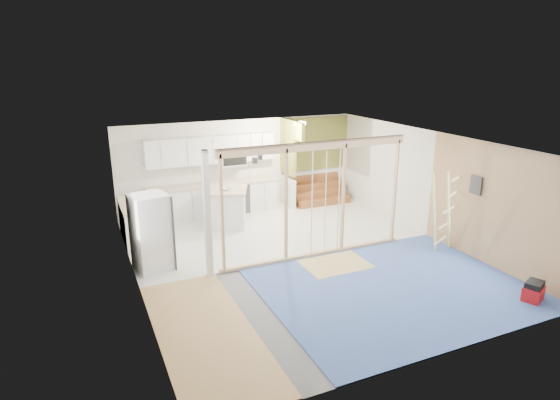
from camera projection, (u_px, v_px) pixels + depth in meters
name	position (u px, v px, depth m)	size (l,w,h in m)	color
room	(303.00, 202.00, 9.98)	(7.01, 8.01, 2.61)	slate
floor_overlays	(304.00, 256.00, 10.44)	(7.00, 8.00, 0.03)	silver
stud_frame	(292.00, 190.00, 9.78)	(4.66, 0.14, 2.60)	tan
base_cabinets	(193.00, 205.00, 12.53)	(4.45, 2.24, 0.93)	white
upper_cabinets	(213.00, 150.00, 12.83)	(3.60, 0.41, 0.85)	white
green_partition	(309.00, 173.00, 14.07)	(2.25, 1.51, 2.60)	olive
pot_rack	(257.00, 155.00, 11.31)	(0.52, 0.52, 0.72)	black
sheathing_panel	(498.00, 208.00, 9.59)	(0.02, 4.00, 2.60)	tan
electrical_panel	(476.00, 185.00, 9.99)	(0.04, 0.30, 0.40)	#3D3C42
ceiling_light	(300.00, 123.00, 12.78)	(0.32, 0.32, 0.08)	#FFEABF
fridge	(152.00, 232.00, 9.62)	(0.84, 0.81, 1.63)	white
island	(227.00, 208.00, 12.21)	(1.35, 1.35, 1.01)	silver
bowl	(225.00, 189.00, 11.98)	(0.27, 0.27, 0.07)	silver
soap_bottle_a	(206.00, 178.00, 12.88)	(0.12, 0.12, 0.31)	#AEB1C2
soap_bottle_b	(253.00, 175.00, 13.37)	(0.10, 0.10, 0.21)	silver
toolbox	(533.00, 292.00, 8.50)	(0.49, 0.43, 0.38)	#A40F13
ladder	(443.00, 211.00, 10.47)	(1.01, 0.15, 1.88)	#F0DB92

